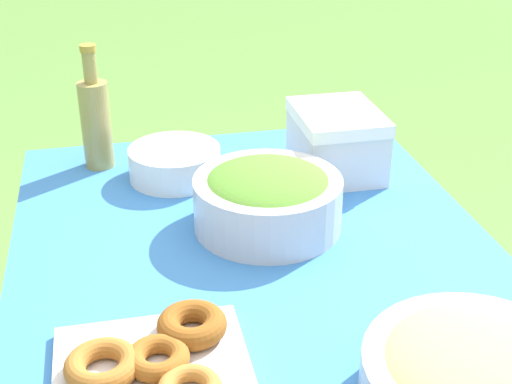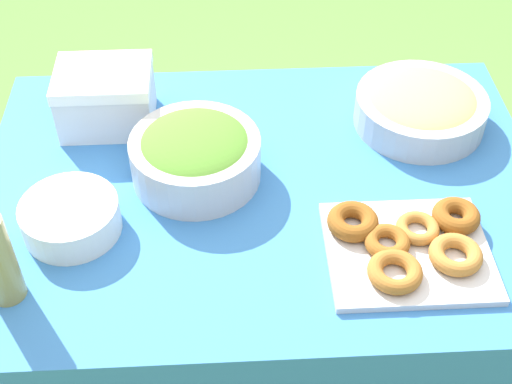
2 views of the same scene
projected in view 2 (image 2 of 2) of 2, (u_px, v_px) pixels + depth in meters
ground_plane at (261, 363)px, 2.11m from camera, size 14.00×14.00×0.00m
picnic_table at (263, 215)px, 1.67m from camera, size 1.27×0.91×0.73m
salad_bowl at (195, 154)px, 1.58m from camera, size 0.29×0.29×0.13m
pasta_bowl at (421, 107)px, 1.73m from camera, size 0.32×0.32×0.10m
donut_platter at (409, 244)px, 1.45m from camera, size 0.35×0.28×0.05m
plate_stack at (71, 217)px, 1.48m from camera, size 0.21×0.21×0.07m
cooler_box at (106, 97)px, 1.72m from camera, size 0.23×0.18×0.15m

